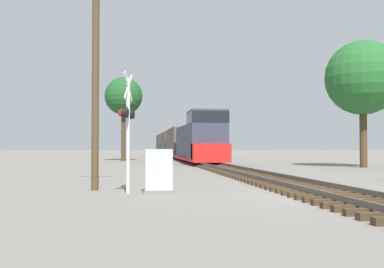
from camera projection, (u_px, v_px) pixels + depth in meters
name	position (u px, v px, depth m)	size (l,w,h in m)	color
ground_plane	(326.00, 196.00, 13.85)	(400.00, 400.00, 0.00)	slate
rail_track_bed	(326.00, 192.00, 13.85)	(2.60, 160.00, 0.31)	#42301E
freight_train	(176.00, 143.00, 64.20)	(3.00, 61.70, 4.48)	#33384C
crossing_signal_near	(127.00, 121.00, 14.63)	(0.53, 1.01, 3.94)	silver
relay_cabinet	(159.00, 172.00, 14.61)	(0.97, 0.61, 1.44)	slate
utility_pole	(96.00, 51.00, 15.79)	(1.80, 0.25, 9.43)	#4C3A23
tree_far_right	(363.00, 78.00, 33.01)	(5.48, 5.48, 9.35)	#473521
tree_mid_background	(124.00, 97.00, 48.35)	(4.06, 4.06, 9.03)	#473521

